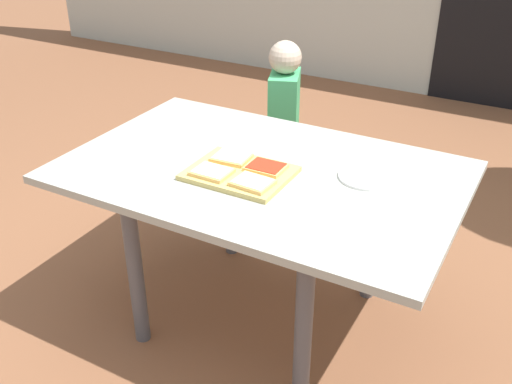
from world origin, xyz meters
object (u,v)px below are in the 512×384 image
at_px(dining_table, 261,188).
at_px(cutting_board, 240,173).
at_px(plate_white_right, 368,176).
at_px(child_left, 284,119).
at_px(pizza_slice_far_left, 231,158).
at_px(pizza_slice_near_right, 253,182).
at_px(pizza_slice_far_right, 266,167).
at_px(pizza_slice_near_left, 212,172).

height_order(dining_table, cutting_board, cutting_board).
xyz_separation_m(plate_white_right, child_left, (-0.68, 0.72, -0.17)).
relative_size(dining_table, plate_white_right, 6.90).
height_order(cutting_board, plate_white_right, cutting_board).
distance_m(cutting_board, pizza_slice_far_left, 0.10).
bearing_deg(pizza_slice_near_right, plate_white_right, 40.55).
relative_size(plate_white_right, child_left, 0.22).
xyz_separation_m(pizza_slice_far_right, pizza_slice_far_left, (-0.15, 0.01, 0.00)).
relative_size(dining_table, pizza_slice_far_left, 10.07).
distance_m(dining_table, plate_white_right, 0.39).
distance_m(pizza_slice_near_right, plate_white_right, 0.41).
height_order(cutting_board, pizza_slice_near_left, pizza_slice_near_left).
distance_m(dining_table, pizza_slice_far_right, 0.11).
relative_size(pizza_slice_far_right, pizza_slice_near_left, 1.00).
relative_size(dining_table, cutting_board, 4.01).
bearing_deg(child_left, pizza_slice_far_left, -76.38).
relative_size(pizza_slice_far_right, child_left, 0.15).
height_order(pizza_slice_near_right, pizza_slice_near_left, same).
height_order(dining_table, plate_white_right, plate_white_right).
relative_size(pizza_slice_far_left, child_left, 0.15).
relative_size(dining_table, child_left, 1.55).
distance_m(pizza_slice_near_right, pizza_slice_far_left, 0.21).
height_order(pizza_slice_near_left, pizza_slice_far_left, same).
xyz_separation_m(pizza_slice_near_right, pizza_slice_near_left, (-0.16, 0.00, 0.00)).
relative_size(dining_table, pizza_slice_near_right, 10.23).
height_order(cutting_board, pizza_slice_far_left, pizza_slice_far_left).
bearing_deg(pizza_slice_near_left, pizza_slice_far_left, 89.74).
bearing_deg(cutting_board, child_left, 106.92).
xyz_separation_m(dining_table, pizza_slice_far_left, (-0.11, -0.02, 0.11)).
height_order(pizza_slice_far_right, plate_white_right, pizza_slice_far_right).
xyz_separation_m(pizza_slice_near_right, pizza_slice_far_left, (-0.16, 0.13, 0.00)).
height_order(pizza_slice_near_right, child_left, child_left).
distance_m(pizza_slice_far_right, child_left, 0.95).
xyz_separation_m(pizza_slice_far_right, pizza_slice_near_right, (0.01, -0.12, 0.00)).
bearing_deg(child_left, cutting_board, -73.08).
height_order(pizza_slice_far_left, child_left, child_left).
bearing_deg(pizza_slice_far_right, dining_table, 142.40).
bearing_deg(pizza_slice_near_right, pizza_slice_far_left, 141.04).
distance_m(cutting_board, plate_white_right, 0.45).
height_order(plate_white_right, child_left, child_left).
xyz_separation_m(dining_table, plate_white_right, (0.36, 0.12, 0.08)).
height_order(dining_table, pizza_slice_far_left, pizza_slice_far_left).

